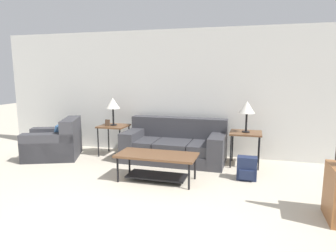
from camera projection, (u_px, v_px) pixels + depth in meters
name	position (u px, v px, depth m)	size (l,w,h in m)	color
ground_plane	(107.00, 252.00, 2.91)	(24.00, 24.00, 0.00)	beige
wall_back	(189.00, 93.00, 6.24)	(8.77, 0.06, 2.60)	silver
couch	(175.00, 146.00, 5.90)	(1.97, 0.96, 0.82)	#38383D
armchair	(55.00, 144.00, 6.13)	(1.29, 1.24, 0.80)	#38383D
coffee_table	(157.00, 161.00, 4.78)	(1.27, 0.59, 0.44)	brown
side_table_left	(114.00, 128.00, 6.26)	(0.57, 0.54, 0.64)	brown
side_table_right	(246.00, 135.00, 5.53)	(0.57, 0.54, 0.64)	brown
table_lamp_left	(113.00, 104.00, 6.17)	(0.29, 0.29, 0.57)	black
table_lamp_right	(247.00, 108.00, 5.44)	(0.29, 0.29, 0.57)	black
backpack	(247.00, 169.00, 4.85)	(0.31, 0.27, 0.38)	#1E2847
picture_frame	(107.00, 123.00, 6.19)	(0.10, 0.04, 0.13)	#4C3828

